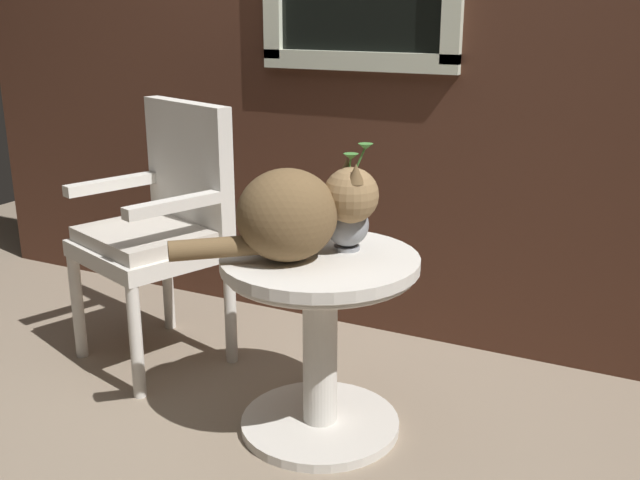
# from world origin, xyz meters

# --- Properties ---
(ground_plane) EXTENTS (6.00, 6.00, 0.00)m
(ground_plane) POSITION_xyz_m (0.00, 0.00, 0.00)
(ground_plane) COLOR gray
(wicker_side_table) EXTENTS (0.59, 0.59, 0.57)m
(wicker_side_table) POSITION_xyz_m (0.15, 0.07, 0.38)
(wicker_side_table) COLOR silver
(wicker_side_table) RESTS_ON ground_plane
(wicker_chair) EXTENTS (0.59, 0.57, 0.95)m
(wicker_chair) POSITION_xyz_m (-0.59, 0.29, 0.53)
(wicker_chair) COLOR silver
(wicker_chair) RESTS_ON ground_plane
(cat) EXTENTS (0.50, 0.45, 0.28)m
(cat) POSITION_xyz_m (0.10, 0.01, 0.71)
(cat) COLOR brown
(cat) RESTS_ON wicker_side_table
(pewter_vase_with_ivy) EXTENTS (0.14, 0.13, 0.32)m
(pewter_vase_with_ivy) POSITION_xyz_m (0.20, 0.16, 0.67)
(pewter_vase_with_ivy) COLOR gray
(pewter_vase_with_ivy) RESTS_ON wicker_side_table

